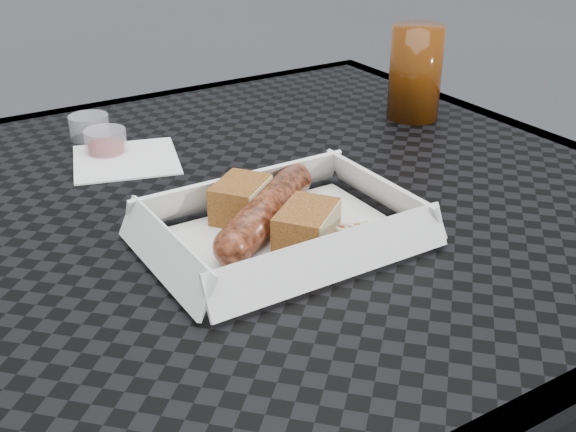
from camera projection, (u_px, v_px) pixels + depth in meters
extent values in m
cube|color=black|center=(272.00, 195.00, 0.78)|extent=(0.80, 0.80, 0.01)
cube|color=black|center=(562.00, 407.00, 0.49)|extent=(0.80, 0.03, 0.03)
cube|color=black|center=(140.00, 107.00, 1.08)|extent=(0.80, 0.03, 0.03)
cube|color=black|center=(519.00, 136.00, 0.97)|extent=(0.03, 0.80, 0.03)
cylinder|color=black|center=(337.00, 265.00, 1.38)|extent=(0.03, 0.03, 0.73)
cube|color=white|center=(282.00, 239.00, 0.68)|extent=(0.22, 0.15, 0.00)
cylinder|color=brown|center=(267.00, 210.00, 0.69)|extent=(0.14, 0.12, 0.04)
sphere|color=brown|center=(294.00, 180.00, 0.75)|extent=(0.04, 0.04, 0.04)
sphere|color=brown|center=(233.00, 247.00, 0.62)|extent=(0.04, 0.04, 0.04)
cube|color=#936124|center=(240.00, 199.00, 0.70)|extent=(0.07, 0.07, 0.04)
cube|color=#936124|center=(306.00, 225.00, 0.66)|extent=(0.08, 0.08, 0.03)
cylinder|color=#DD3E09|center=(348.00, 236.00, 0.67)|extent=(0.02, 0.02, 0.00)
torus|color=white|center=(359.00, 236.00, 0.67)|extent=(0.02, 0.02, 0.00)
cube|color=#B2D17F|center=(356.00, 232.00, 0.68)|extent=(0.02, 0.02, 0.00)
cube|color=white|center=(126.00, 160.00, 0.85)|extent=(0.15, 0.15, 0.00)
cylinder|color=maroon|center=(106.00, 142.00, 0.87)|extent=(0.05, 0.05, 0.03)
cylinder|color=silver|center=(89.00, 127.00, 0.91)|extent=(0.05, 0.05, 0.03)
cylinder|color=#4D2106|center=(415.00, 73.00, 0.97)|extent=(0.07, 0.07, 0.13)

